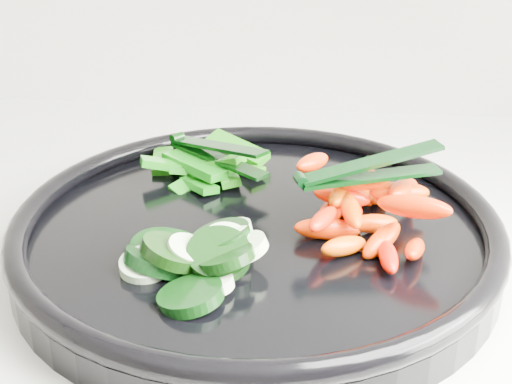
# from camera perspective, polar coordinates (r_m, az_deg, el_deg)

# --- Properties ---
(veggie_tray) EXTENTS (0.39, 0.39, 0.04)m
(veggie_tray) POSITION_cam_1_polar(r_m,az_deg,el_deg) (0.55, 0.00, -3.24)
(veggie_tray) COLOR black
(veggie_tray) RESTS_ON counter
(cucumber_pile) EXTENTS (0.11, 0.12, 0.04)m
(cucumber_pile) POSITION_cam_1_polar(r_m,az_deg,el_deg) (0.50, -5.66, -5.11)
(cucumber_pile) COLOR black
(cucumber_pile) RESTS_ON veggie_tray
(carrot_pile) EXTENTS (0.12, 0.15, 0.06)m
(carrot_pile) POSITION_cam_1_polar(r_m,az_deg,el_deg) (0.55, 8.62, -1.15)
(carrot_pile) COLOR #FE5600
(carrot_pile) RESTS_ON veggie_tray
(pepper_pile) EXTENTS (0.11, 0.11, 0.03)m
(pepper_pile) POSITION_cam_1_polar(r_m,az_deg,el_deg) (0.63, -4.19, 2.07)
(pepper_pile) COLOR #11730B
(pepper_pile) RESTS_ON veggie_tray
(tong_carrot) EXTENTS (0.11, 0.06, 0.02)m
(tong_carrot) POSITION_cam_1_polar(r_m,az_deg,el_deg) (0.53, 8.84, 1.73)
(tong_carrot) COLOR black
(tong_carrot) RESTS_ON carrot_pile
(tong_pepper) EXTENTS (0.10, 0.08, 0.02)m
(tong_pepper) POSITION_cam_1_polar(r_m,az_deg,el_deg) (0.62, -3.31, 3.26)
(tong_pepper) COLOR black
(tong_pepper) RESTS_ON pepper_pile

